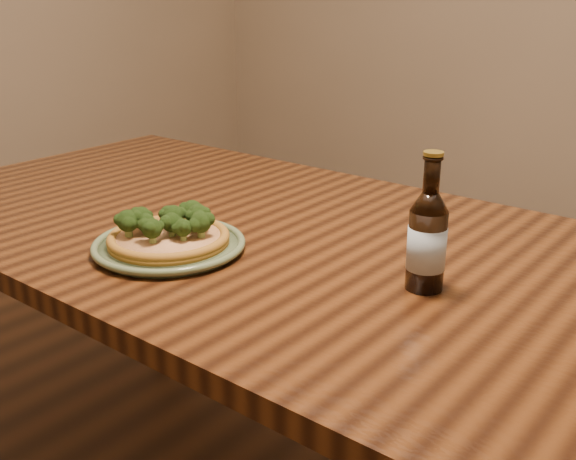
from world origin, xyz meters
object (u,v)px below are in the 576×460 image
Objects in this scene: plate at (169,245)px; pizza at (169,234)px; beer_bottle at (427,240)px; table at (239,262)px.

plate is 0.02m from pizza.
pizza is at bearing -138.15° from beer_bottle.
beer_bottle is (0.45, 0.15, 0.07)m from plate.
beer_bottle reaches higher than pizza.
table is 0.23m from plate.
table is 5.67× the size of plate.
plate is at bearing -86.22° from table.
table is at bearing 93.39° from pizza.
pizza is at bearing 118.72° from plate.
pizza is 0.99× the size of beer_bottle.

